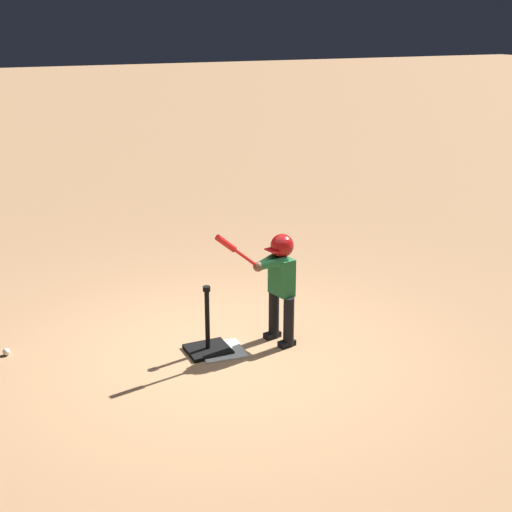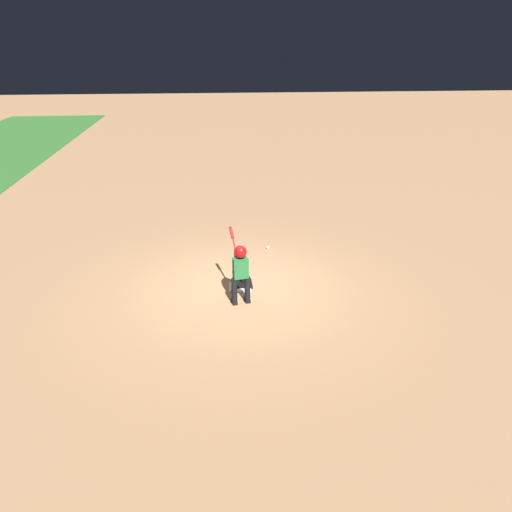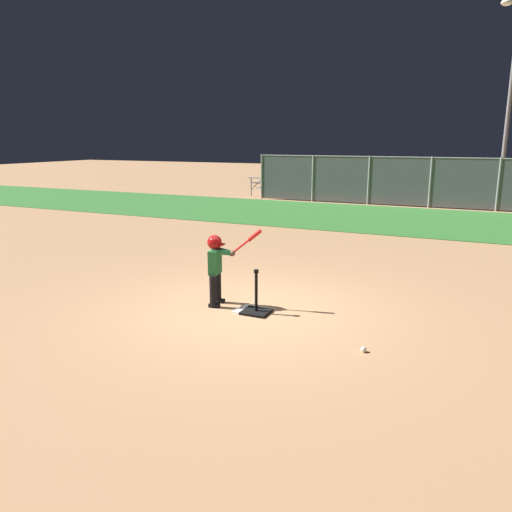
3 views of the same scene
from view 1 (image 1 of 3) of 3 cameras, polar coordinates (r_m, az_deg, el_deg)
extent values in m
plane|color=#AD7F56|center=(7.31, -2.52, -7.70)|extent=(90.00, 90.00, 0.00)
cube|color=white|center=(7.32, -2.77, -7.59)|extent=(0.48, 0.48, 0.02)
cube|color=black|center=(7.33, -3.86, -7.49)|extent=(0.43, 0.38, 0.04)
cylinder|color=black|center=(7.19, -3.91, -5.12)|extent=(0.05, 0.05, 0.62)
cylinder|color=black|center=(7.06, -3.97, -2.63)|extent=(0.08, 0.08, 0.05)
cylinder|color=black|center=(7.34, 2.63, -5.30)|extent=(0.13, 0.13, 0.53)
cube|color=black|center=(7.43, 2.48, -7.00)|extent=(0.19, 0.12, 0.06)
cylinder|color=black|center=(7.53, 1.44, -4.66)|extent=(0.13, 0.13, 0.53)
cube|color=black|center=(7.61, 1.30, -6.33)|extent=(0.19, 0.12, 0.06)
cube|color=#236B38|center=(7.26, 2.07, -1.62)|extent=(0.20, 0.30, 0.39)
sphere|color=brown|center=(7.16, 2.10, 0.74)|extent=(0.20, 0.20, 0.20)
sphere|color=maroon|center=(7.15, 2.10, 0.84)|extent=(0.24, 0.24, 0.24)
cube|color=maroon|center=(7.11, 1.46, 0.47)|extent=(0.15, 0.20, 0.01)
cylinder|color=#236B38|center=(7.08, 1.35, -0.59)|extent=(0.33, 0.12, 0.12)
cylinder|color=#236B38|center=(7.15, 0.92, -0.40)|extent=(0.32, 0.22, 0.12)
sphere|color=brown|center=(7.04, 0.16, -0.86)|extent=(0.10, 0.10, 0.10)
cylinder|color=red|center=(6.86, -1.39, 0.26)|extent=(0.47, 0.12, 0.40)
cylinder|color=red|center=(6.74, -2.42, 1.01)|extent=(0.24, 0.10, 0.21)
cylinder|color=black|center=(7.05, 0.27, -0.93)|extent=(0.05, 0.05, 0.05)
sphere|color=white|center=(7.66, -19.34, -7.25)|extent=(0.07, 0.07, 0.07)
camera|label=2|loc=(12.80, 42.79, 19.90)|focal=35.00mm
camera|label=3|loc=(13.00, -29.13, 13.91)|focal=35.00mm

